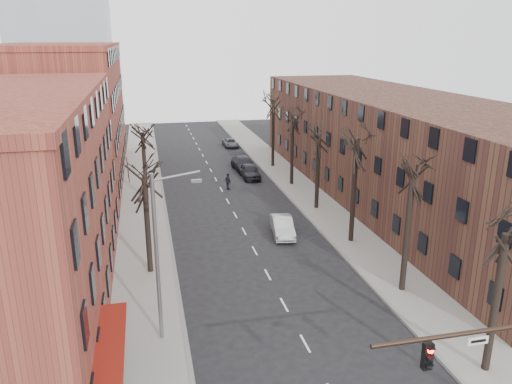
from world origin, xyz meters
TOP-DOWN VIEW (x-y plane):
  - sidewalk_left at (-8.00, 35.00)m, footprint 4.00×90.00m
  - sidewalk_right at (8.00, 35.00)m, footprint 4.00×90.00m
  - building_left_far at (-16.00, 44.00)m, footprint 12.00×28.00m
  - building_right at (16.00, 30.00)m, footprint 12.00×50.00m
  - tree_right_a at (7.60, 4.00)m, footprint 5.20×5.20m
  - tree_right_b at (7.60, 12.00)m, footprint 5.20×5.20m
  - tree_right_c at (7.60, 20.00)m, footprint 5.20×5.20m
  - tree_right_d at (7.60, 28.00)m, footprint 5.20×5.20m
  - tree_right_e at (7.60, 36.00)m, footprint 5.20×5.20m
  - tree_right_f at (7.60, 44.00)m, footprint 5.20×5.20m
  - tree_left_a at (-7.60, 18.00)m, footprint 5.20×5.20m
  - tree_left_b at (-7.60, 34.00)m, footprint 5.20×5.20m
  - streetlight at (-7.03, 10.00)m, footprint 2.45×0.22m
  - silver_sedan at (2.83, 22.55)m, footprint 2.14×4.61m
  - parked_car_near at (3.80, 39.65)m, footprint 1.90×4.59m
  - parked_car_mid at (3.80, 43.11)m, footprint 2.55×5.57m
  - parked_car_far at (4.59, 56.68)m, footprint 2.00×4.15m
  - pedestrian_crossing at (0.69, 35.79)m, footprint 0.77×1.10m

SIDE VIEW (x-z plane):
  - tree_right_a at x=7.60m, z-range -5.00..5.00m
  - tree_right_b at x=7.60m, z-range -5.40..5.40m
  - tree_right_c at x=7.60m, z-range -5.80..5.80m
  - tree_right_d at x=7.60m, z-range -5.00..5.00m
  - tree_right_e at x=7.60m, z-range -5.40..5.40m
  - tree_right_f at x=7.60m, z-range -5.80..5.80m
  - tree_left_a at x=-7.60m, z-range -4.75..4.75m
  - tree_left_b at x=-7.60m, z-range -4.75..4.75m
  - sidewalk_left at x=-8.00m, z-range 0.00..0.15m
  - sidewalk_right at x=8.00m, z-range 0.00..0.15m
  - parked_car_far at x=4.59m, z-range 0.00..1.14m
  - silver_sedan at x=2.83m, z-range 0.00..1.46m
  - parked_car_near at x=3.80m, z-range 0.00..1.56m
  - parked_car_mid at x=3.80m, z-range 0.00..1.58m
  - pedestrian_crossing at x=0.69m, z-range 0.00..1.74m
  - building_right at x=16.00m, z-range 0.00..10.00m
  - streetlight at x=-7.03m, z-range 0.50..9.53m
  - building_left_far at x=-16.00m, z-range 0.00..14.00m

